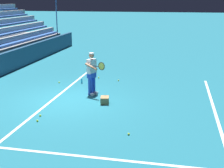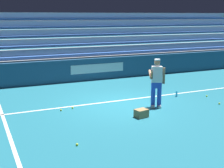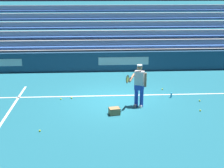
{
  "view_description": "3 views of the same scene",
  "coord_description": "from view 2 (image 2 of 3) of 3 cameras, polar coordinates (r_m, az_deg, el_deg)",
  "views": [
    {
      "loc": [
        10.79,
        4.1,
        3.79
      ],
      "look_at": [
        -0.49,
        1.73,
        0.61
      ],
      "focal_mm": 50.0,
      "sensor_mm": 36.0,
      "label": 1
    },
    {
      "loc": [
        4.82,
        9.85,
        3.18
      ],
      "look_at": [
        0.28,
        -0.25,
        0.74
      ],
      "focal_mm": 50.0,
      "sensor_mm": 36.0,
      "label": 2
    },
    {
      "loc": [
        0.77,
        12.38,
        4.69
      ],
      "look_at": [
        0.14,
        1.19,
        1.08
      ],
      "focal_mm": 50.0,
      "sensor_mm": 36.0,
      "label": 3
    }
  ],
  "objects": [
    {
      "name": "ground_plane",
      "position": [
        11.41,
        1.82,
        -3.74
      ],
      "size": [
        160.0,
        160.0,
        0.0
      ],
      "primitive_type": "plane",
      "color": "#1E6B7F"
    },
    {
      "name": "court_baseline_white",
      "position": [
        11.85,
        0.76,
        -3.12
      ],
      "size": [
        12.0,
        0.1,
        0.01
      ],
      "primitive_type": "cube",
      "color": "white",
      "rests_on": "ground"
    },
    {
      "name": "back_wall_sponsor_board",
      "position": [
        15.41,
        -5.63,
        2.54
      ],
      "size": [
        27.42,
        0.25,
        1.1
      ],
      "color": "navy",
      "rests_on": "ground"
    },
    {
      "name": "bleacher_stand",
      "position": [
        17.86,
        -8.34,
        4.62
      ],
      "size": [
        26.05,
        4.0,
        3.85
      ],
      "color": "#9EA3A8",
      "rests_on": "ground"
    },
    {
      "name": "tennis_player",
      "position": [
        10.95,
        8.13,
        0.27
      ],
      "size": [
        0.87,
        0.9,
        1.71
      ],
      "color": "blue",
      "rests_on": "ground"
    },
    {
      "name": "ball_box_cardboard",
      "position": [
        10.02,
        5.39,
        -5.34
      ],
      "size": [
        0.45,
        0.37,
        0.26
      ],
      "primitive_type": "cube",
      "rotation": [
        0.0,
        0.0,
        0.19
      ],
      "color": "#A87F51",
      "rests_on": "ground"
    },
    {
      "name": "tennis_ball_toward_net",
      "position": [
        10.97,
        -7.23,
        -4.33
      ],
      "size": [
        0.07,
        0.07,
        0.07
      ],
      "primitive_type": "sphere",
      "color": "#CCE533",
      "rests_on": "ground"
    },
    {
      "name": "tennis_ball_stray_back",
      "position": [
        10.76,
        -9.31,
        -4.73
      ],
      "size": [
        0.07,
        0.07,
        0.07
      ],
      "primitive_type": "sphere",
      "color": "#CCE533",
      "rests_on": "ground"
    },
    {
      "name": "tennis_ball_by_box",
      "position": [
        13.02,
        16.94,
        -2.11
      ],
      "size": [
        0.07,
        0.07,
        0.07
      ],
      "primitive_type": "sphere",
      "color": "#CCE533",
      "rests_on": "ground"
    },
    {
      "name": "tennis_ball_on_baseline",
      "position": [
        13.5,
        8.55,
        -1.19
      ],
      "size": [
        0.07,
        0.07,
        0.07
      ],
      "primitive_type": "sphere",
      "color": "#CCE533",
      "rests_on": "ground"
    },
    {
      "name": "tennis_ball_far_left",
      "position": [
        12.06,
        19.04,
        -3.39
      ],
      "size": [
        0.07,
        0.07,
        0.07
      ],
      "primitive_type": "sphere",
      "color": "#CCE533",
      "rests_on": "ground"
    },
    {
      "name": "tennis_ball_near_player",
      "position": [
        7.95,
        -6.41,
        -10.95
      ],
      "size": [
        0.07,
        0.07,
        0.07
      ],
      "primitive_type": "sphere",
      "color": "#CCE533",
      "rests_on": "ground"
    },
    {
      "name": "water_bottle",
      "position": [
        12.74,
        11.72,
        -1.77
      ],
      "size": [
        0.07,
        0.07,
        0.22
      ],
      "primitive_type": "cylinder",
      "color": "#33B2E5",
      "rests_on": "ground"
    }
  ]
}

